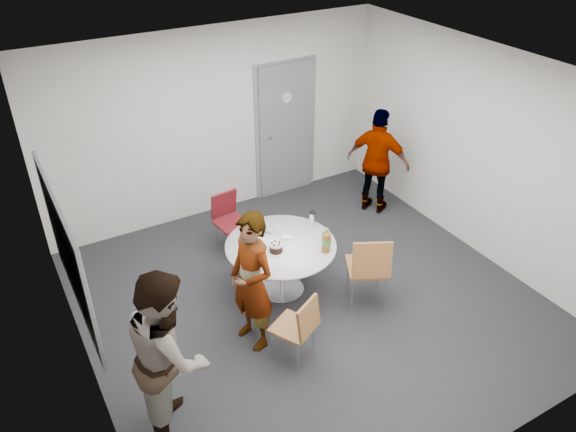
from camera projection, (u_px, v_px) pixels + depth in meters
floor at (309, 300)px, 6.70m from camera, size 5.00×5.00×0.00m
ceiling at (314, 79)px, 5.27m from camera, size 5.00×5.00×0.00m
wall_back at (216, 124)px, 7.82m from camera, size 5.00×0.00×5.00m
wall_left at (70, 275)px, 4.93m from camera, size 0.00×5.00×5.00m
wall_right at (480, 152)px, 7.04m from camera, size 0.00×5.00×5.00m
wall_front at (490, 352)px, 4.15m from camera, size 5.00×0.00×5.00m
door at (285, 130)px, 8.45m from camera, size 1.02×0.17×2.12m
whiteboard at (67, 253)px, 5.04m from camera, size 0.04×1.90×1.25m
table at (283, 251)px, 6.56m from camera, size 1.29×1.29×0.98m
chair_near_left at (300, 324)px, 5.64m from camera, size 0.52×0.54×0.80m
chair_near_right at (369, 265)px, 6.32m from camera, size 0.62×0.64×0.96m
chair_far at (229, 216)px, 7.38m from camera, size 0.43×0.46×0.81m
person_main at (252, 282)px, 5.72m from camera, size 0.50×0.65×1.60m
person_left at (169, 354)px, 4.79m from camera, size 0.85×0.98×1.73m
person_right at (378, 162)px, 8.06m from camera, size 0.83×0.99×1.59m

